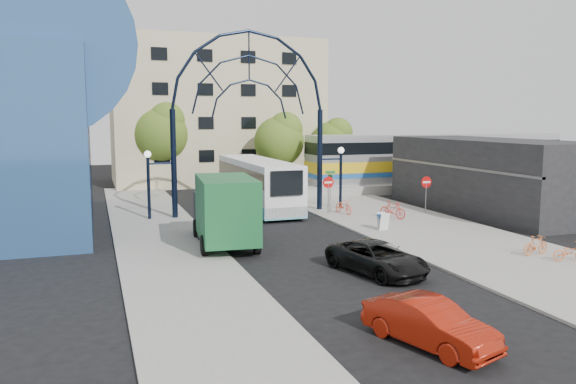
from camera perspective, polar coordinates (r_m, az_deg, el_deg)
name	(u,v)px	position (r m, az deg, el deg)	size (l,w,h in m)	color
ground	(335,266)	(24.81, 4.84, -7.53)	(120.00, 120.00, 0.00)	black
sidewalk_east	(439,235)	(32.04, 15.09, -4.22)	(8.00, 56.00, 0.12)	gray
plaza_west	(167,247)	(28.77, -12.16, -5.44)	(5.00, 50.00, 0.12)	gray
gateway_arch	(249,85)	(37.24, -3.95, 10.77)	(13.64, 0.44, 12.10)	black
stop_sign	(328,186)	(37.14, 4.12, 0.63)	(0.80, 0.07, 2.50)	slate
do_not_enter_sign	(426,186)	(38.31, 13.86, 0.62)	(0.76, 0.07, 2.48)	slate
street_name_sign	(330,183)	(37.83, 4.32, 0.97)	(0.70, 0.70, 2.80)	slate
sandwich_board	(383,219)	(32.32, 9.63, -2.73)	(0.55, 0.61, 0.99)	white
commercial_block_east	(489,175)	(41.19, 19.73, 1.60)	(6.00, 16.00, 5.00)	black
apartment_block	(214,112)	(58.05, -7.52, 8.01)	(20.00, 12.10, 14.00)	#CBBB8D
train_platform	(437,184)	(53.37, 14.92, 0.77)	(32.00, 5.00, 0.80)	gray
train_car	(438,157)	(53.15, 15.01, 3.45)	(25.10, 3.05, 4.20)	#B7B7BC
tree_north_a	(281,139)	(50.41, -0.75, 5.44)	(4.48, 4.48, 7.00)	#382314
tree_north_b	(162,131)	(52.14, -12.72, 6.05)	(5.12, 5.12, 8.00)	#382314
tree_north_c	(333,141)	(54.45, 4.60, 5.22)	(4.16, 4.16, 6.50)	#382314
city_bus	(257,183)	(40.25, -3.12, 0.93)	(3.08, 12.74, 3.49)	white
green_truck	(224,211)	(28.55, -6.52, -1.90)	(3.22, 7.26, 3.57)	black
black_suv	(377,258)	(23.75, 9.04, -6.63)	(2.20, 4.78, 1.33)	black
red_sedan	(429,323)	(16.78, 14.15, -12.79)	(1.42, 4.06, 1.34)	maroon
bike_near_a	(344,206)	(37.55, 5.68, -1.44)	(0.65, 1.86, 0.98)	#FF5433
bike_near_b	(393,210)	(36.13, 10.58, -1.78)	(0.52, 1.85, 1.11)	red
bike_far_a	(570,252)	(28.01, 26.72, -5.44)	(0.55, 1.59, 0.84)	orange
bike_far_b	(536,245)	(28.56, 23.87, -4.97)	(0.43, 1.52, 0.91)	#CD6129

